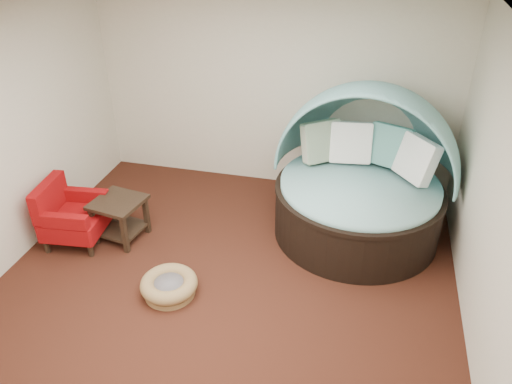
% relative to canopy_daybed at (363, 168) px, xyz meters
% --- Properties ---
extents(floor, '(5.00, 5.00, 0.00)m').
position_rel_canopy_daybed_xyz_m(floor, '(-1.33, -1.52, -0.87)').
color(floor, '#411E12').
rests_on(floor, ground).
extents(wall_back, '(5.00, 0.00, 5.00)m').
position_rel_canopy_daybed_xyz_m(wall_back, '(-1.33, 0.98, 0.53)').
color(wall_back, beige).
rests_on(wall_back, floor).
extents(wall_right, '(0.00, 5.00, 5.00)m').
position_rel_canopy_daybed_xyz_m(wall_right, '(1.17, -1.52, 0.53)').
color(wall_right, beige).
rests_on(wall_right, floor).
extents(ceiling, '(5.00, 5.00, 0.00)m').
position_rel_canopy_daybed_xyz_m(ceiling, '(-1.33, -1.52, 1.93)').
color(ceiling, white).
rests_on(ceiling, wall_back).
extents(canopy_daybed, '(2.36, 2.29, 1.88)m').
position_rel_canopy_daybed_xyz_m(canopy_daybed, '(0.00, 0.00, 0.00)').
color(canopy_daybed, black).
rests_on(canopy_daybed, floor).
extents(pet_basket, '(0.78, 0.78, 0.21)m').
position_rel_canopy_daybed_xyz_m(pet_basket, '(-1.87, -1.75, -0.76)').
color(pet_basket, olive).
rests_on(pet_basket, floor).
extents(red_armchair, '(0.76, 0.76, 0.81)m').
position_rel_canopy_daybed_xyz_m(red_armchair, '(-3.38, -1.12, -0.50)').
color(red_armchair, black).
rests_on(red_armchair, floor).
extents(side_table, '(0.65, 0.65, 0.54)m').
position_rel_canopy_daybed_xyz_m(side_table, '(-2.83, -0.92, -0.52)').
color(side_table, black).
rests_on(side_table, floor).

